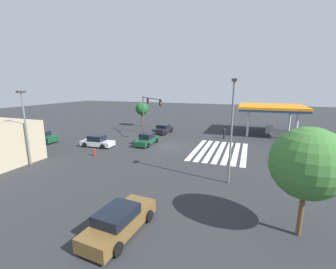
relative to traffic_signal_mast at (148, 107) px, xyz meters
name	(u,v)px	position (x,y,z in m)	size (l,w,h in m)	color
ground_plane	(168,146)	(-5.29, -5.29, -4.58)	(148.67, 148.67, 0.00)	#2B2D30
crosswalk_markings	(220,151)	(-5.29, -12.08, -4.58)	(9.94, 6.30, 0.01)	silver
traffic_signal_mast	(148,107)	(0.00, 0.00, 0.00)	(5.69, 5.69, 6.25)	#47474C
car_1	(147,139)	(-5.33, -2.25, -3.86)	(4.63, 1.94, 1.59)	#144728
car_2	(41,137)	(-9.41, 12.37, -3.86)	(2.21, 4.56, 1.57)	#144728
car_3	(97,141)	(-8.63, 3.41, -3.90)	(2.16, 4.40, 1.51)	silver
car_4	(163,129)	(2.47, -1.54, -3.90)	(4.50, 2.39, 1.46)	black
car_5	(120,221)	(-23.05, -9.04, -3.88)	(4.99, 2.34, 1.50)	brown
gas_station_canopy	(271,108)	(8.08, -18.40, -0.32)	(9.89, 9.89, 4.73)	#23519E
pedestrian	(224,133)	(1.70, -11.77, -3.71)	(0.41, 0.41, 1.57)	#232842
street_light_pole_a	(232,123)	(-14.43, -13.96, 0.42)	(0.80, 0.36, 8.38)	slate
street_light_pole_b	(25,121)	(-16.86, 5.30, -0.10)	(0.80, 0.36, 7.40)	slate
tree_corner_a	(308,163)	(-19.92, -18.12, -0.52)	(3.68, 3.68, 5.91)	brown
tree_corner_b	(142,109)	(7.15, 4.75, -1.12)	(2.46, 2.46, 4.72)	brown
fire_hydrant	(95,152)	(-12.10, 1.16, -4.15)	(0.22, 0.22, 0.86)	red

